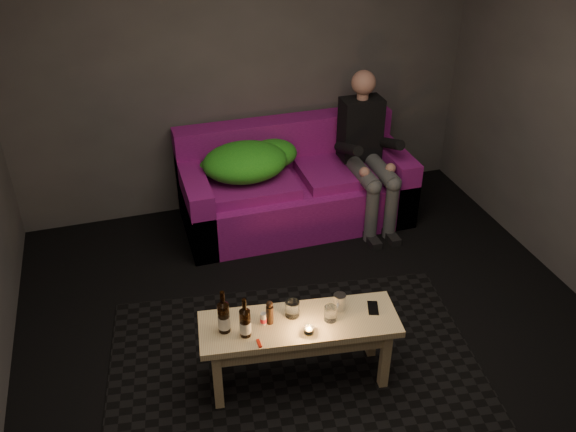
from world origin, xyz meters
name	(u,v)px	position (x,y,z in m)	size (l,w,h in m)	color
floor	(334,367)	(0.00, 0.00, 0.00)	(4.50, 4.50, 0.00)	black
room	(316,101)	(0.00, 0.47, 1.64)	(4.50, 4.50, 4.50)	silver
rug	(296,373)	(-0.25, 0.02, 0.01)	(2.36, 1.72, 0.01)	black
sofa	(294,187)	(0.30, 1.82, 0.30)	(1.94, 0.87, 0.83)	#791071
green_blanket	(249,161)	(-0.10, 1.81, 0.63)	(0.85, 0.58, 0.29)	#1B941E
person	(367,148)	(0.89, 1.66, 0.67)	(0.35, 0.80, 1.29)	black
coffee_table	(299,332)	(-0.25, -0.03, 0.40)	(1.22, 0.53, 0.48)	tan
beer_bottle_a	(224,317)	(-0.69, 0.03, 0.59)	(0.07, 0.07, 0.28)	black
beer_bottle_b	(245,322)	(-0.58, -0.04, 0.58)	(0.07, 0.07, 0.26)	black
salt_shaker	(263,319)	(-0.45, 0.02, 0.52)	(0.04, 0.04, 0.08)	silver
pepper_mill	(270,315)	(-0.42, 0.02, 0.54)	(0.04, 0.04, 0.12)	black
tumbler_back	(292,309)	(-0.27, 0.04, 0.53)	(0.09, 0.09, 0.10)	white
tealight	(309,330)	(-0.23, -0.14, 0.51)	(0.06, 0.06, 0.04)	white
tumbler_front	(330,313)	(-0.07, -0.06, 0.53)	(0.08, 0.08, 0.09)	white
steel_cup	(340,302)	(0.02, 0.01, 0.54)	(0.08, 0.08, 0.10)	silver
smartphone	(373,308)	(0.21, -0.05, 0.49)	(0.06, 0.12, 0.01)	black
red_lighter	(259,343)	(-0.52, -0.14, 0.49)	(0.02, 0.06, 0.01)	#B61D0B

